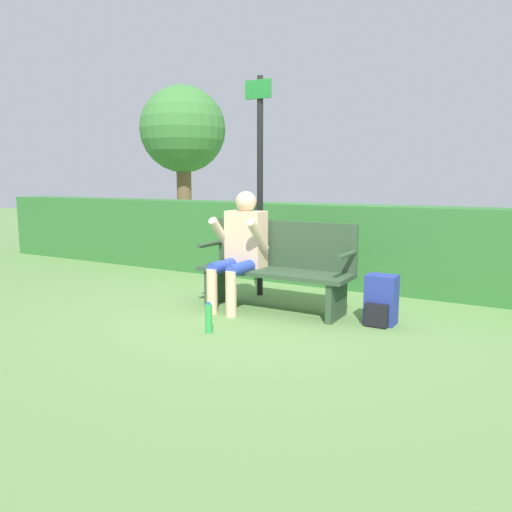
{
  "coord_description": "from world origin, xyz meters",
  "views": [
    {
      "loc": [
        2.38,
        -4.49,
        1.35
      ],
      "look_at": [
        -0.15,
        -0.1,
        0.57
      ],
      "focal_mm": 35.0,
      "sensor_mm": 36.0,
      "label": 1
    }
  ],
  "objects": [
    {
      "name": "tree",
      "position": [
        -4.55,
        4.34,
        2.39
      ],
      "size": [
        1.85,
        1.85,
        3.36
      ],
      "color": "brown",
      "rests_on": "ground"
    },
    {
      "name": "park_bench",
      "position": [
        0.0,
        0.07,
        0.45
      ],
      "size": [
        1.64,
        0.49,
        0.92
      ],
      "color": "#334C33",
      "rests_on": "ground"
    },
    {
      "name": "signpost",
      "position": [
        -0.46,
        0.53,
        1.37
      ],
      "size": [
        0.32,
        0.09,
        2.49
      ],
      "color": "black",
      "rests_on": "ground"
    },
    {
      "name": "person_seated",
      "position": [
        -0.36,
        -0.06,
        0.67
      ],
      "size": [
        0.55,
        0.65,
        1.23
      ],
      "color": "beige",
      "rests_on": "ground"
    },
    {
      "name": "water_bottle",
      "position": [
        -0.13,
        -0.98,
        0.13
      ],
      "size": [
        0.06,
        0.06,
        0.28
      ],
      "color": "green",
      "rests_on": "ground"
    },
    {
      "name": "backpack",
      "position": [
        1.12,
        0.05,
        0.22
      ],
      "size": [
        0.28,
        0.28,
        0.47
      ],
      "color": "#283893",
      "rests_on": "ground"
    },
    {
      "name": "ground_plane",
      "position": [
        0.0,
        0.0,
        0.0
      ],
      "size": [
        40.0,
        40.0,
        0.0
      ],
      "primitive_type": "plane",
      "color": "#668E4C"
    },
    {
      "name": "hedge_back",
      "position": [
        0.0,
        1.54,
        0.52
      ],
      "size": [
        12.0,
        0.57,
        1.04
      ],
      "color": "#337033",
      "rests_on": "ground"
    }
  ]
}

